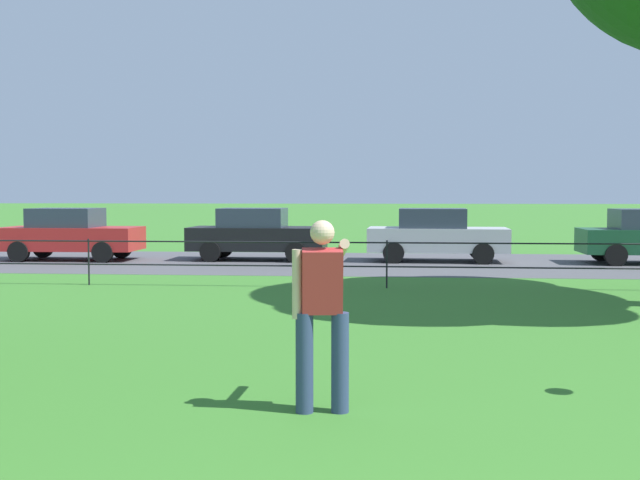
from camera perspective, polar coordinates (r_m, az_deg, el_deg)
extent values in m
cube|color=#4C4C51|center=(22.00, 4.98, -1.70)|extent=(80.00, 7.33, 0.01)
cylinder|color=black|center=(17.39, -16.67, -1.55)|extent=(0.04, 0.04, 1.00)
cylinder|color=black|center=(16.15, 4.95, -1.79)|extent=(0.04, 0.04, 1.00)
cylinder|color=black|center=(16.16, 4.94, -1.97)|extent=(38.43, 0.03, 0.03)
cylinder|color=black|center=(16.12, 4.95, -0.20)|extent=(38.43, 0.03, 0.03)
cylinder|color=navy|center=(7.02, -1.15, -9.04)|extent=(0.16, 0.16, 0.91)
cylinder|color=navy|center=(7.04, 1.49, -9.02)|extent=(0.16, 0.16, 0.91)
cube|color=#B22D2D|center=(6.91, 0.17, -3.05)|extent=(0.39, 0.34, 0.59)
sphere|color=beige|center=(6.87, 0.17, 0.56)|extent=(0.22, 0.22, 0.22)
cylinder|color=beige|center=(7.19, 1.67, -0.63)|extent=(0.17, 0.63, 0.22)
cylinder|color=beige|center=(6.91, -1.70, -3.26)|extent=(0.09, 0.09, 0.62)
cube|color=red|center=(24.07, -17.84, 0.11)|extent=(4.02, 1.75, 0.68)
cube|color=#2D3847|center=(24.10, -18.20, 1.58)|extent=(1.92, 1.54, 0.56)
cylinder|color=black|center=(24.41, -14.42, -0.59)|extent=(0.60, 0.21, 0.60)
cylinder|color=black|center=(22.89, -15.72, -0.87)|extent=(0.60, 0.21, 0.60)
cylinder|color=black|center=(25.32, -19.74, -0.54)|extent=(0.60, 0.21, 0.60)
cylinder|color=black|center=(23.86, -21.32, -0.81)|extent=(0.60, 0.21, 0.60)
cube|color=black|center=(22.99, -4.60, 0.11)|extent=(4.01, 1.74, 0.68)
cube|color=#2D3847|center=(22.99, -4.98, 1.66)|extent=(1.91, 1.54, 0.56)
cylinder|color=black|center=(23.62, -1.29, -0.61)|extent=(0.60, 0.21, 0.60)
cylinder|color=black|center=(22.02, -1.79, -0.91)|extent=(0.60, 0.21, 0.60)
cylinder|color=black|center=(24.05, -7.17, -0.57)|extent=(0.60, 0.21, 0.60)
cylinder|color=black|center=(22.48, -8.08, -0.85)|extent=(0.60, 0.21, 0.60)
cube|color=#B7BABF|center=(22.68, 8.66, 0.04)|extent=(4.06, 1.86, 0.68)
cube|color=#2D3847|center=(22.65, 8.29, 1.61)|extent=(1.96, 1.59, 0.56)
cylinder|color=black|center=(23.56, 11.62, -0.69)|extent=(0.61, 0.22, 0.60)
cylinder|color=black|center=(21.96, 11.93, -1.00)|extent=(0.61, 0.22, 0.60)
cylinder|color=black|center=(23.51, 5.58, -0.65)|extent=(0.61, 0.22, 0.60)
cylinder|color=black|center=(21.90, 5.45, -0.95)|extent=(0.61, 0.22, 0.60)
cylinder|color=black|center=(24.05, 20.00, -0.75)|extent=(0.60, 0.21, 0.60)
cylinder|color=black|center=(22.48, 20.97, -1.05)|extent=(0.60, 0.21, 0.60)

